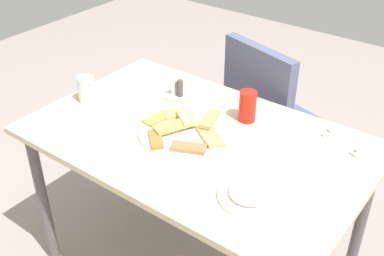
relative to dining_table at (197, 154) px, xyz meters
name	(u,v)px	position (x,y,z in m)	size (l,w,h in m)	color
dining_table	(197,154)	(0.00, 0.00, 0.00)	(1.23, 0.78, 0.72)	beige
dining_chair	(271,118)	(-0.01, 0.61, -0.15)	(0.52, 0.52, 0.88)	#525778
pide_platter	(184,130)	(-0.05, -0.01, 0.09)	(0.35, 0.34, 0.05)	white
salad_plate_greens	(253,192)	(0.33, -0.17, 0.10)	(0.22, 0.22, 0.05)	white
soda_can	(247,106)	(0.08, 0.21, 0.14)	(0.07, 0.07, 0.12)	red
drinking_glass	(86,89)	(-0.51, -0.06, 0.13)	(0.07, 0.07, 0.11)	silver
paper_napkin	(340,142)	(0.43, 0.27, 0.08)	(0.12, 0.12, 0.00)	white
fork	(338,144)	(0.43, 0.26, 0.08)	(0.17, 0.01, 0.01)	silver
spoon	(342,139)	(0.43, 0.29, 0.08)	(0.16, 0.01, 0.01)	silver
condiment_caddy	(177,92)	(-0.24, 0.19, 0.10)	(0.11, 0.11, 0.08)	#B2B2B7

